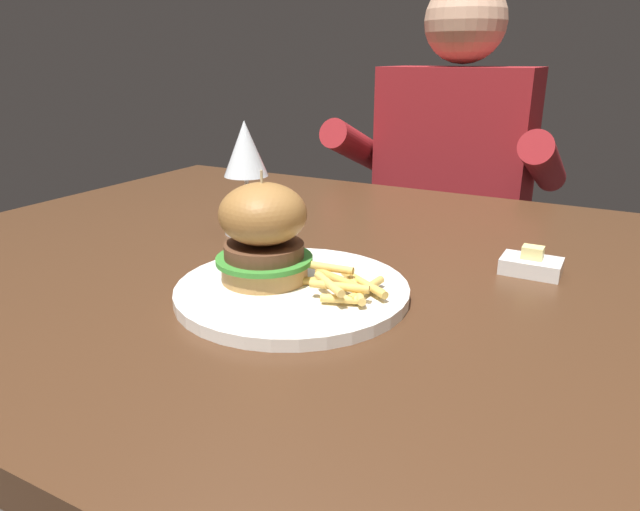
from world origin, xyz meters
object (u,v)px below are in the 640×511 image
object	(u,v)px
main_plate	(292,291)
butter_dish	(531,265)
diner_person	(449,235)
burger_sandwich	(263,232)
wine_glass	(245,154)

from	to	relation	value
main_plate	butter_dish	world-z (taller)	butter_dish
butter_dish	diner_person	world-z (taller)	diner_person
burger_sandwich	diner_person	xyz separation A→B (m)	(-0.03, 0.89, -0.25)
main_plate	diner_person	size ratio (longest dim) A/B	0.23
wine_glass	burger_sandwich	bearing A→B (deg)	-50.10
butter_dish	wine_glass	bearing A→B (deg)	-176.81
wine_glass	diner_person	world-z (taller)	diner_person
main_plate	burger_sandwich	world-z (taller)	burger_sandwich
main_plate	diner_person	distance (m)	0.91
main_plate	butter_dish	bearing A→B (deg)	42.22
wine_glass	diner_person	distance (m)	0.77
burger_sandwich	diner_person	bearing A→B (deg)	91.63
burger_sandwich	wine_glass	distance (m)	0.25
burger_sandwich	diner_person	distance (m)	0.92
burger_sandwich	butter_dish	bearing A→B (deg)	37.78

